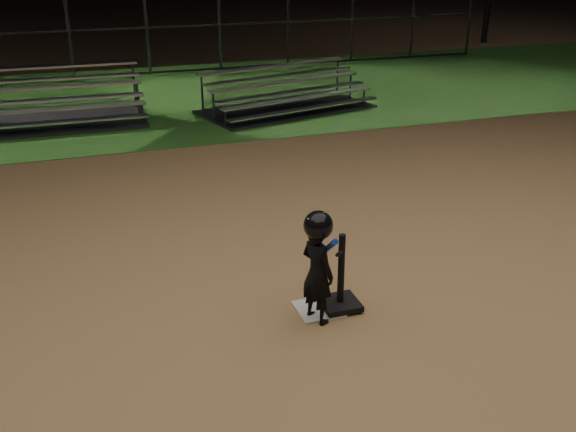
{
  "coord_description": "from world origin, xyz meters",
  "views": [
    {
      "loc": [
        -2.15,
        -5.44,
        3.58
      ],
      "look_at": [
        0.0,
        1.0,
        0.65
      ],
      "focal_mm": 41.0,
      "sensor_mm": 36.0,
      "label": 1
    }
  ],
  "objects_px": {
    "home_plate": "(319,309)",
    "bleacher_right": "(287,102)",
    "batting_tee": "(340,293)",
    "bleacher_left": "(34,114)",
    "child_batter": "(318,264)"
  },
  "relations": [
    {
      "from": "batting_tee",
      "to": "bleacher_right",
      "type": "bearing_deg",
      "value": 75.44
    },
    {
      "from": "home_plate",
      "to": "child_batter",
      "type": "height_order",
      "value": "child_batter"
    },
    {
      "from": "batting_tee",
      "to": "bleacher_left",
      "type": "bearing_deg",
      "value": 110.14
    },
    {
      "from": "child_batter",
      "to": "bleacher_right",
      "type": "bearing_deg",
      "value": -40.99
    },
    {
      "from": "batting_tee",
      "to": "home_plate",
      "type": "bearing_deg",
      "value": 172.19
    },
    {
      "from": "bleacher_left",
      "to": "bleacher_right",
      "type": "bearing_deg",
      "value": -5.26
    },
    {
      "from": "home_plate",
      "to": "bleacher_right",
      "type": "height_order",
      "value": "bleacher_right"
    },
    {
      "from": "bleacher_left",
      "to": "child_batter",
      "type": "bearing_deg",
      "value": -71.51
    },
    {
      "from": "batting_tee",
      "to": "child_batter",
      "type": "bearing_deg",
      "value": -156.85
    },
    {
      "from": "home_plate",
      "to": "bleacher_right",
      "type": "xyz_separation_m",
      "value": [
        2.3,
        7.97,
        0.17
      ]
    },
    {
      "from": "home_plate",
      "to": "child_batter",
      "type": "relative_size",
      "value": 0.38
    },
    {
      "from": "batting_tee",
      "to": "bleacher_left",
      "type": "xyz_separation_m",
      "value": [
        -3.12,
        8.52,
        0.04
      ]
    },
    {
      "from": "home_plate",
      "to": "bleacher_left",
      "type": "height_order",
      "value": "bleacher_left"
    },
    {
      "from": "batting_tee",
      "to": "bleacher_right",
      "type": "relative_size",
      "value": 0.2
    },
    {
      "from": "bleacher_right",
      "to": "child_batter",
      "type": "bearing_deg",
      "value": -120.72
    }
  ]
}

